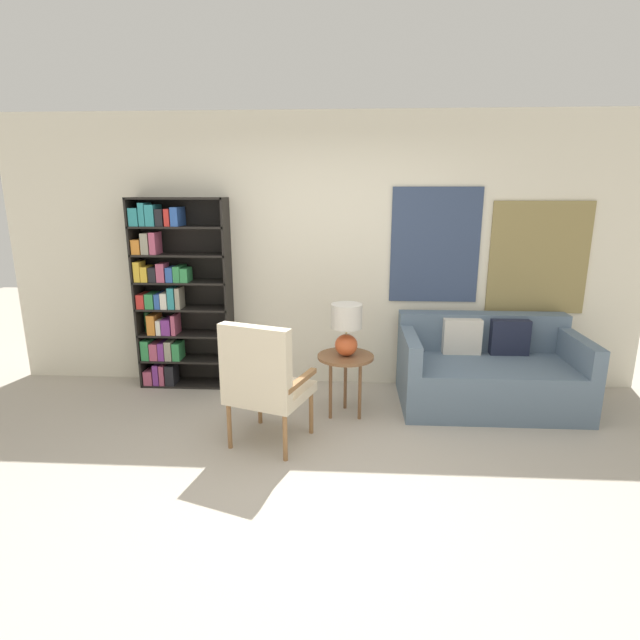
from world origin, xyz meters
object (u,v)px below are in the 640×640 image
object	(u,v)px
couch	(488,372)
side_table	(346,363)
table_lamp	(346,326)
armchair	(263,378)
bookshelf	(172,296)

from	to	relation	value
couch	side_table	distance (m)	1.40
side_table	table_lamp	distance (m)	0.34
armchair	table_lamp	size ratio (longest dim) A/B	2.20
table_lamp	armchair	bearing A→B (deg)	-135.57
couch	table_lamp	world-z (taller)	table_lamp
armchair	side_table	distance (m)	0.88
armchair	table_lamp	bearing A→B (deg)	44.43
armchair	couch	world-z (taller)	armchair
bookshelf	side_table	distance (m)	1.92
armchair	couch	bearing A→B (deg)	26.37
couch	table_lamp	size ratio (longest dim) A/B	3.52
bookshelf	table_lamp	size ratio (longest dim) A/B	4.13
table_lamp	side_table	bearing A→B (deg)	139.84
armchair	side_table	size ratio (longest dim) A/B	1.79
couch	table_lamp	distance (m)	1.48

